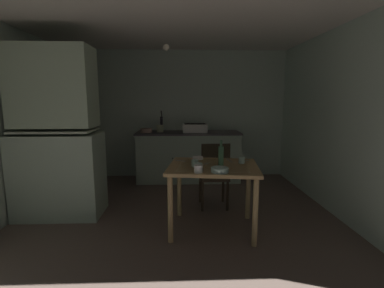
# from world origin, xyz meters

# --- Properties ---
(ground_plane) EXTENTS (5.11, 5.11, 0.00)m
(ground_plane) POSITION_xyz_m (0.00, 0.00, 0.00)
(ground_plane) COLOR brown
(wall_back) EXTENTS (4.21, 0.10, 2.41)m
(wall_back) POSITION_xyz_m (0.00, 1.89, 1.21)
(wall_back) COLOR silver
(wall_back) RESTS_ON ground
(wall_left) EXTENTS (0.10, 3.78, 2.41)m
(wall_left) POSITION_xyz_m (-2.10, 0.00, 1.21)
(wall_left) COLOR silver
(wall_left) RESTS_ON ground
(wall_right) EXTENTS (0.10, 3.78, 2.41)m
(wall_right) POSITION_xyz_m (2.10, 0.00, 1.21)
(wall_right) COLOR silver
(wall_right) RESTS_ON ground
(ceiling_slab) EXTENTS (4.21, 3.78, 0.10)m
(ceiling_slab) POSITION_xyz_m (0.00, 0.00, 2.46)
(ceiling_slab) COLOR silver
(hutch_cabinet) EXTENTS (1.05, 0.58, 2.14)m
(hutch_cabinet) POSITION_xyz_m (-1.51, -0.02, 1.00)
(hutch_cabinet) COLOR #A7BEA7
(hutch_cabinet) RESTS_ON ground
(counter_cabinet) EXTENTS (1.89, 0.64, 0.90)m
(counter_cabinet) POSITION_xyz_m (0.19, 1.52, 0.45)
(counter_cabinet) COLOR #A7BEA7
(counter_cabinet) RESTS_ON ground
(sink_basin) EXTENTS (0.44, 0.34, 0.15)m
(sink_basin) POSITION_xyz_m (0.31, 1.52, 0.98)
(sink_basin) COLOR white
(sink_basin) RESTS_ON counter_cabinet
(hand_pump) EXTENTS (0.05, 0.27, 0.39)m
(hand_pump) POSITION_xyz_m (-0.30, 1.57, 1.07)
(hand_pump) COLOR #232328
(hand_pump) RESTS_ON counter_cabinet
(mixing_bowl_counter) EXTENTS (0.21, 0.21, 0.07)m
(mixing_bowl_counter) POSITION_xyz_m (-0.57, 1.47, 0.94)
(mixing_bowl_counter) COLOR tan
(mixing_bowl_counter) RESTS_ON counter_cabinet
(stoneware_crock) EXTENTS (0.12, 0.12, 0.13)m
(stoneware_crock) POSITION_xyz_m (-0.32, 1.53, 0.97)
(stoneware_crock) COLOR beige
(stoneware_crock) RESTS_ON counter_cabinet
(dining_table) EXTENTS (1.09, 0.94, 0.76)m
(dining_table) POSITION_xyz_m (0.42, -0.52, 0.66)
(dining_table) COLOR #A68654
(dining_table) RESTS_ON ground
(chair_far_side) EXTENTS (0.41, 0.41, 0.93)m
(chair_far_side) POSITION_xyz_m (0.51, 0.12, 0.49)
(chair_far_side) COLOR #30261A
(chair_far_side) RESTS_ON ground
(serving_bowl_wide) EXTENTS (0.13, 0.13, 0.03)m
(serving_bowl_wide) POSITION_xyz_m (0.27, -0.18, 0.78)
(serving_bowl_wide) COLOR white
(serving_bowl_wide) RESTS_ON dining_table
(soup_bowl_small) EXTENTS (0.18, 0.18, 0.05)m
(soup_bowl_small) POSITION_xyz_m (0.45, -0.81, 0.79)
(soup_bowl_small) COLOR #ADD1C1
(soup_bowl_small) RESTS_ON dining_table
(teacup_cream) EXTENTS (0.09, 0.09, 0.07)m
(teacup_cream) POSITION_xyz_m (0.24, -0.70, 0.80)
(teacup_cream) COLOR #ADD1C1
(teacup_cream) RESTS_ON dining_table
(teacup_mint) EXTENTS (0.09, 0.09, 0.08)m
(teacup_mint) POSITION_xyz_m (0.23, -0.82, 0.80)
(teacup_mint) COLOR white
(teacup_mint) RESTS_ON dining_table
(mug_tall) EXTENTS (0.07, 0.07, 0.08)m
(mug_tall) POSITION_xyz_m (0.76, -0.42, 0.80)
(mug_tall) COLOR #ADD1C1
(mug_tall) RESTS_ON dining_table
(mug_dark) EXTENTS (0.08, 0.08, 0.08)m
(mug_dark) POSITION_xyz_m (0.21, -0.56, 0.80)
(mug_dark) COLOR #ADD1C1
(mug_dark) RESTS_ON dining_table
(glass_bottle) EXTENTS (0.06, 0.06, 0.29)m
(glass_bottle) POSITION_xyz_m (0.51, -0.53, 0.88)
(glass_bottle) COLOR #4C7F56
(glass_bottle) RESTS_ON dining_table
(table_knife) EXTENTS (0.05, 0.21, 0.00)m
(table_knife) POSITION_xyz_m (0.65, -0.27, 0.77)
(table_knife) COLOR silver
(table_knife) RESTS_ON dining_table
(teaspoon_near_bowl) EXTENTS (0.13, 0.08, 0.00)m
(teaspoon_near_bowl) POSITION_xyz_m (0.05, -0.27, 0.77)
(teaspoon_near_bowl) COLOR beige
(teaspoon_near_bowl) RESTS_ON dining_table
(teaspoon_by_cup) EXTENTS (0.13, 0.05, 0.00)m
(teaspoon_by_cup) POSITION_xyz_m (0.82, -0.30, 0.77)
(teaspoon_by_cup) COLOR beige
(teaspoon_by_cup) RESTS_ON dining_table
(serving_spoon) EXTENTS (0.09, 0.12, 0.00)m
(serving_spoon) POSITION_xyz_m (0.36, -0.42, 0.77)
(serving_spoon) COLOR beige
(serving_spoon) RESTS_ON dining_table
(pendant_bulb) EXTENTS (0.08, 0.08, 0.08)m
(pendant_bulb) POSITION_xyz_m (-0.12, 0.12, 2.15)
(pendant_bulb) COLOR #F9EFCC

